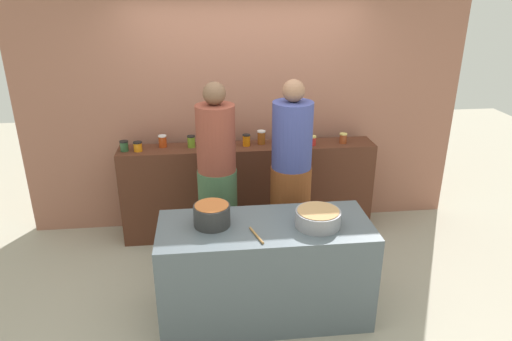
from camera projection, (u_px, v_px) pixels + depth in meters
The scene contains 20 objects.
ground at pixel (260, 291), 4.26m from camera, with size 12.00×12.00×0.00m, color #A8A08D.
storefront_wall at pixel (245, 94), 5.03m from camera, with size 4.80×0.12×3.00m, color #9D644F.
display_shelf at pixel (248, 190), 5.08m from camera, with size 2.70×0.36×1.03m, color #4F291B.
prep_table at pixel (265, 270), 3.83m from camera, with size 1.70×0.70×0.85m, color #505C64.
preserve_jar_0 at pixel (124, 146), 4.71m from camera, with size 0.09×0.09×0.11m.
preserve_jar_1 at pixel (138, 146), 4.71m from camera, with size 0.09×0.09×0.10m.
preserve_jar_2 at pixel (163, 141), 4.83m from camera, with size 0.09×0.09×0.13m.
preserve_jar_3 at pixel (191, 141), 4.82m from camera, with size 0.08×0.08×0.12m.
preserve_jar_4 at pixel (227, 138), 4.90m from camera, with size 0.09×0.09×0.14m.
preserve_jar_5 at pixel (246, 140), 4.86m from camera, with size 0.08×0.08×0.12m.
preserve_jar_6 at pixel (261, 137), 4.92m from camera, with size 0.09×0.09×0.15m.
preserve_jar_7 at pixel (278, 140), 4.85m from camera, with size 0.07×0.07×0.14m.
preserve_jar_8 at pixel (294, 138), 4.92m from camera, with size 0.08×0.08×0.14m.
preserve_jar_9 at pixel (313, 140), 4.88m from camera, with size 0.07×0.07×0.10m.
preserve_jar_10 at pixel (343, 138), 4.95m from camera, with size 0.08×0.08×0.11m.
cooking_pot_left at pixel (212, 215), 3.63m from camera, with size 0.29×0.29×0.18m.
cooking_pot_center at pixel (318, 218), 3.63m from camera, with size 0.36×0.36×0.13m.
wooden_spoon at pixel (256, 235), 3.49m from camera, with size 0.02×0.02×0.25m, color #9E703D.
cook_with_tongs at pixel (217, 187), 4.37m from camera, with size 0.37×0.37×1.83m.
cook_in_cap at pixel (291, 185), 4.43m from camera, with size 0.39×0.39×1.84m.
Camera 1 is at (-0.43, -3.51, 2.63)m, focal length 32.59 mm.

